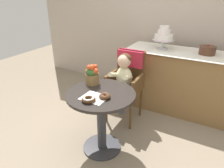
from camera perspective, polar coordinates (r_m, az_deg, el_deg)
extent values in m
plane|color=gray|center=(2.51, -2.76, -17.23)|extent=(8.00, 8.00, 0.00)
cube|color=#B2A393|center=(3.58, 13.08, 19.07)|extent=(4.80, 0.10, 2.70)
cylinder|color=#282321|center=(2.10, -3.15, -2.86)|extent=(0.72, 0.72, 0.03)
cylinder|color=#333338|center=(2.29, -2.94, -10.84)|extent=(0.10, 0.10, 0.69)
cylinder|color=#333338|center=(2.50, -2.77, -17.06)|extent=(0.44, 0.44, 0.02)
cube|color=brown|center=(2.74, 3.48, -1.30)|extent=(0.42, 0.42, 0.04)
cube|color=brown|center=(2.80, 5.28, 4.85)|extent=(0.40, 0.04, 0.46)
cube|color=brown|center=(2.77, -0.01, 1.61)|extent=(0.04, 0.38, 0.18)
cube|color=brown|center=(2.63, 7.30, 0.02)|extent=(0.04, 0.38, 0.18)
cube|color=#B22338|center=(2.76, 5.38, 7.19)|extent=(0.36, 0.11, 0.22)
cylinder|color=brown|center=(2.79, -1.60, -6.51)|extent=(0.03, 0.03, 0.45)
cylinder|color=brown|center=(2.66, 5.22, -8.42)|extent=(0.03, 0.03, 0.45)
cylinder|color=brown|center=(3.07, 1.76, -3.41)|extent=(0.03, 0.03, 0.45)
cylinder|color=brown|center=(2.95, 8.04, -4.97)|extent=(0.03, 0.03, 0.45)
ellipsoid|color=beige|center=(2.65, 3.39, 1.86)|extent=(0.22, 0.16, 0.30)
sphere|color=#E0B293|center=(2.56, 3.43, 6.44)|extent=(0.17, 0.17, 0.17)
ellipsoid|color=#4C2D19|center=(2.57, 3.63, 7.03)|extent=(0.17, 0.17, 0.14)
cylinder|color=beige|center=(2.60, 0.70, 2.60)|extent=(0.08, 0.23, 0.13)
sphere|color=#E0B293|center=(2.56, 0.07, 0.53)|extent=(0.06, 0.06, 0.06)
cylinder|color=beige|center=(2.52, 4.52, 1.81)|extent=(0.08, 0.23, 0.13)
sphere|color=#E0B293|center=(2.49, 3.54, -0.25)|extent=(0.06, 0.06, 0.06)
cylinder|color=#3F4760|center=(2.65, 1.52, -0.69)|extent=(0.09, 0.22, 0.09)
cylinder|color=#3F4760|center=(2.65, 0.39, -4.92)|extent=(0.08, 0.08, 0.26)
cylinder|color=#3F4760|center=(2.61, 3.67, -1.19)|extent=(0.09, 0.22, 0.09)
cylinder|color=#3F4760|center=(2.60, 2.54, -5.49)|extent=(0.08, 0.08, 0.26)
cube|color=white|center=(2.00, -4.90, -3.86)|extent=(0.25, 0.22, 0.00)
torus|color=#4C2D19|center=(1.94, -6.56, -4.27)|extent=(0.13, 0.13, 0.04)
torus|color=white|center=(1.94, -6.57, -3.96)|extent=(0.12, 0.12, 0.02)
torus|color=#4C2D19|center=(1.98, -2.05, -3.45)|extent=(0.11, 0.11, 0.04)
torus|color=#512D1E|center=(1.98, -2.05, -3.15)|extent=(0.10, 0.10, 0.02)
cylinder|color=brown|center=(2.27, -5.54, 1.45)|extent=(0.15, 0.15, 0.12)
ellipsoid|color=#38662D|center=(2.24, -5.64, 3.55)|extent=(0.14, 0.14, 0.10)
sphere|color=#E54C23|center=(2.20, -4.67, 3.62)|extent=(0.06, 0.06, 0.06)
sphere|color=#E54C23|center=(2.23, -4.65, 4.94)|extent=(0.05, 0.05, 0.05)
sphere|color=#E54C23|center=(2.26, -5.50, 4.42)|extent=(0.06, 0.06, 0.06)
sphere|color=#E54C23|center=(2.28, -6.33, 3.90)|extent=(0.06, 0.06, 0.06)
sphere|color=#E54C23|center=(2.26, -6.84, 3.59)|extent=(0.06, 0.06, 0.06)
sphere|color=#E54C23|center=(2.20, -6.44, 4.70)|extent=(0.05, 0.05, 0.05)
sphere|color=#E54C23|center=(2.19, -5.65, 4.70)|extent=(0.06, 0.06, 0.06)
cube|color=olive|center=(3.16, 18.21, 0.69)|extent=(1.50, 0.56, 0.90)
cube|color=white|center=(3.01, 19.35, 8.44)|extent=(1.56, 0.62, 0.01)
cylinder|color=silver|center=(3.07, 13.89, 9.58)|extent=(0.16, 0.16, 0.01)
cylinder|color=silver|center=(3.05, 14.02, 10.75)|extent=(0.03, 0.03, 0.12)
cylinder|color=silver|center=(3.04, 14.15, 11.92)|extent=(0.30, 0.30, 0.01)
cylinder|color=white|center=(3.03, 14.23, 12.68)|extent=(0.26, 0.25, 0.08)
cylinder|color=silver|center=(3.03, 14.18, 12.20)|extent=(0.26, 0.26, 0.01)
cylinder|color=white|center=(3.01, 14.37, 13.95)|extent=(0.18, 0.18, 0.06)
cylinder|color=silver|center=(3.02, 14.32, 13.54)|extent=(0.18, 0.18, 0.01)
cylinder|color=white|center=(3.00, 14.49, 15.02)|extent=(0.14, 0.14, 0.05)
cylinder|color=silver|center=(3.01, 14.45, 14.68)|extent=(0.14, 0.14, 0.01)
cylinder|color=#4C2D1E|center=(2.99, 25.12, 8.54)|extent=(0.21, 0.21, 0.11)
sphere|color=red|center=(2.98, 25.35, 9.76)|extent=(0.02, 0.02, 0.02)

